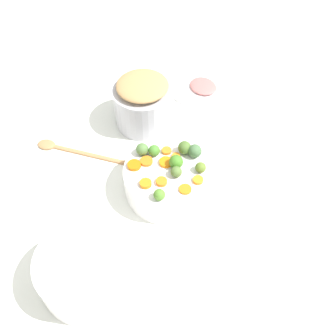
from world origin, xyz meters
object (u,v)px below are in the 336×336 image
at_px(metal_pot, 143,106).
at_px(casserole_dish, 86,271).
at_px(wooden_spoon, 66,150).
at_px(ham_plate, 198,87).
at_px(serving_bowl_carrots, 168,180).

bearing_deg(metal_pot, casserole_dish, -101.62).
xyz_separation_m(metal_pot, wooden_spoon, (-0.25, -0.14, -0.07)).
relative_size(metal_pot, wooden_spoon, 0.63).
height_order(wooden_spoon, casserole_dish, casserole_dish).
relative_size(casserole_dish, ham_plate, 1.08).
xyz_separation_m(serving_bowl_carrots, casserole_dish, (-0.21, -0.30, 0.01)).
distance_m(wooden_spoon, casserole_dish, 0.48).
height_order(serving_bowl_carrots, wooden_spoon, serving_bowl_carrots).
bearing_deg(metal_pot, ham_plate, 41.01).
bearing_deg(serving_bowl_carrots, metal_pot, 106.03).
bearing_deg(casserole_dish, metal_pot, 78.38).
xyz_separation_m(serving_bowl_carrots, wooden_spoon, (-0.34, 0.16, -0.04)).
bearing_deg(ham_plate, serving_bowl_carrots, -103.87).
relative_size(serving_bowl_carrots, ham_plate, 1.19).
xyz_separation_m(metal_pot, casserole_dish, (-0.12, -0.59, -0.01)).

